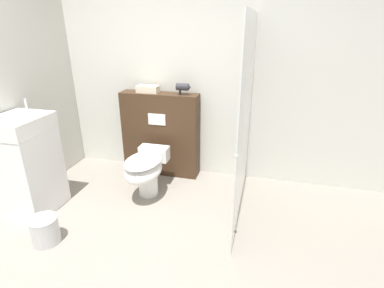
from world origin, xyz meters
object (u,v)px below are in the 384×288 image
sink_vanity (28,165)px  hair_drier (183,87)px  toilet (146,170)px  waste_bin (45,230)px

sink_vanity → hair_drier: bearing=40.5°
sink_vanity → hair_drier: 1.86m
toilet → sink_vanity: (-1.06, -0.54, 0.19)m
toilet → waste_bin: size_ratio=2.71×
hair_drier → toilet: bearing=-114.7°
toilet → hair_drier: 1.06m
hair_drier → waste_bin: (-0.86, -1.57, -1.03)m
sink_vanity → hair_drier: size_ratio=6.69×
sink_vanity → waste_bin: 0.75m
toilet → waste_bin: (-0.59, -0.97, -0.21)m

